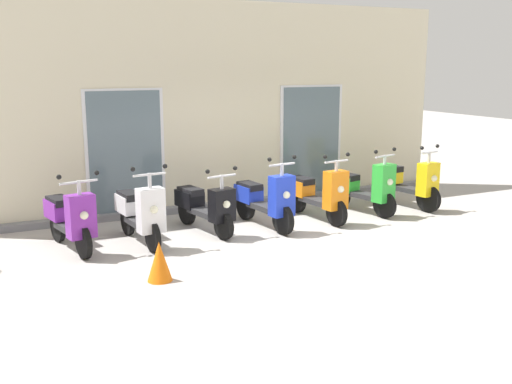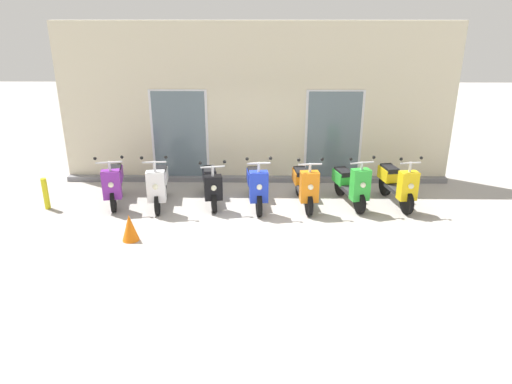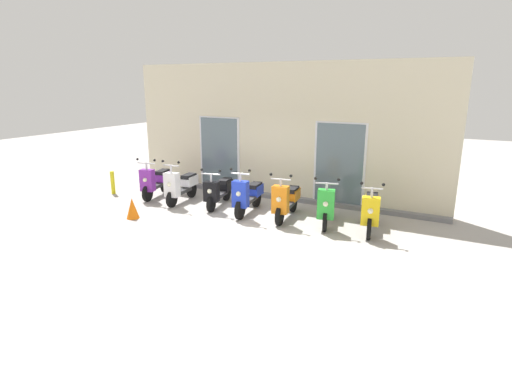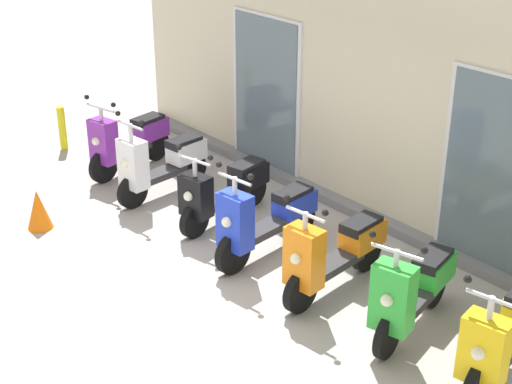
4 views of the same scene
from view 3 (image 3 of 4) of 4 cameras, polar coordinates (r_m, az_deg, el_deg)
The scene contains 11 objects.
ground_plane at distance 9.92m, azimuth -3.98°, elevation -4.47°, with size 40.00×40.00×0.00m, color #A8A39E.
storefront_facade at distance 11.94m, azimuth 3.04°, elevation 8.07°, with size 9.61×0.50×3.86m.
scooter_purple at distance 12.45m, azimuth -13.79°, elevation 1.54°, with size 0.68×1.52×1.24m.
scooter_white at distance 11.72m, azimuth -10.41°, elevation 0.95°, with size 0.56×1.52×1.29m.
scooter_black at distance 11.26m, azimuth -5.17°, elevation 0.21°, with size 0.67×1.58×1.14m.
scooter_blue at distance 10.59m, azimuth -1.11°, elevation -0.45°, with size 0.57×1.65×1.28m.
scooter_orange at distance 10.18m, azimuth 4.26°, elevation -1.12°, with size 0.57×1.62×1.25m.
scooter_green at distance 9.88m, azimuth 9.86°, elevation -1.74°, with size 0.72×1.52×1.25m.
scooter_yellow at distance 9.66m, azimuth 15.68°, elevation -2.43°, with size 0.63×1.59×1.26m.
curb_bollard at distance 13.22m, azimuth -19.31°, elevation 1.24°, with size 0.12×0.12×0.70m, color yellow.
traffic_cone at distance 10.69m, azimuth -16.82°, elevation -2.18°, with size 0.32×0.32×0.52m, color orange.
Camera 3 is at (4.94, -7.95, 3.29)m, focal length 28.75 mm.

